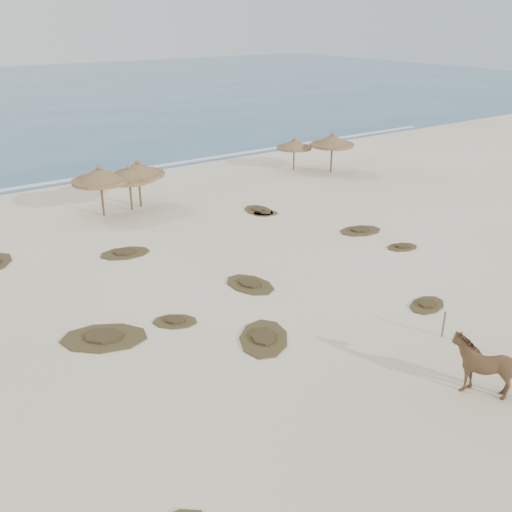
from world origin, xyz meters
name	(u,v)px	position (x,y,z in m)	size (l,w,h in m)	color
ground	(316,346)	(0.00, 0.00, 0.00)	(160.00, 160.00, 0.00)	white
foam_line	(70,180)	(0.00, 26.00, 0.00)	(70.00, 0.60, 0.01)	white
palapa_2	(100,176)	(-0.87, 17.44, 2.30)	(3.58, 3.58, 2.96)	brown
palapa_3	(138,170)	(1.54, 17.75, 2.22)	(3.63, 3.63, 2.87)	brown
palapa_4	(129,175)	(0.84, 17.47, 2.10)	(3.48, 3.48, 2.71)	brown
palapa_5	(294,145)	(14.31, 19.30, 1.87)	(3.06, 3.06, 2.41)	brown
palapa_6	(332,141)	(16.10, 17.25, 2.26)	(3.30, 3.30, 2.91)	brown
horse	(487,365)	(2.56, -4.79, 0.89)	(0.96, 2.11, 1.79)	brown
fence_post_far	(444,324)	(4.07, -2.07, 0.50)	(0.07, 0.07, 0.99)	#665E4C
scrub_1	(104,337)	(-5.81, 4.66, 0.05)	(3.66, 3.26, 0.16)	brown
scrub_2	(175,321)	(-3.23, 4.26, 0.05)	(1.98, 1.84, 0.16)	brown
scrub_3	(250,284)	(0.82, 5.25, 0.05)	(2.00, 2.66, 0.16)	brown
scrub_4	(402,247)	(9.29, 4.43, 0.05)	(1.80, 1.42, 0.16)	brown
scrub_5	(360,230)	(9.24, 7.26, 0.05)	(2.59, 2.01, 0.16)	brown
scrub_7	(259,210)	(6.78, 13.02, 0.05)	(1.64, 2.36, 0.16)	brown
scrub_9	(264,338)	(-1.22, 1.40, 0.05)	(2.98, 3.16, 0.16)	brown
scrub_10	(266,213)	(6.80, 12.41, 0.05)	(1.71, 1.49, 0.16)	brown
scrub_12	(427,305)	(5.48, -0.24, 0.05)	(1.98, 1.50, 0.16)	brown
scrub_13	(125,253)	(-2.14, 11.48, 0.05)	(2.67, 2.04, 0.16)	brown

